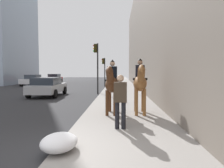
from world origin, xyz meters
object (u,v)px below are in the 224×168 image
object	(u,v)px
mounted_horse_near	(112,84)
traffic_light_far_curb	(104,67)
car_far_lane	(54,78)
pedestrian_greeting	(120,98)
mounted_horse_far	(140,83)
car_mid_lane	(48,86)
car_near_lane	(32,80)
traffic_light_near_curb	(97,61)

from	to	relation	value
mounted_horse_near	traffic_light_far_curb	xyz separation A→B (m)	(17.20, 1.54, 0.98)
car_far_lane	pedestrian_greeting	bearing A→B (deg)	21.11
mounted_horse_far	pedestrian_greeting	bearing A→B (deg)	-17.20
pedestrian_greeting	car_mid_lane	bearing A→B (deg)	33.05
car_mid_lane	car_near_lane	bearing A→B (deg)	26.86
mounted_horse_near	car_near_lane	world-z (taller)	mounted_horse_near
car_near_lane	car_far_lane	bearing A→B (deg)	173.63
car_near_lane	traffic_light_near_curb	size ratio (longest dim) A/B	0.93
car_near_lane	mounted_horse_far	bearing A→B (deg)	34.28
pedestrian_greeting	car_near_lane	distance (m)	23.43
pedestrian_greeting	car_mid_lane	distance (m)	10.89
mounted_horse_far	car_mid_lane	bearing A→B (deg)	-135.51
pedestrian_greeting	traffic_light_near_curb	xyz separation A→B (m)	(10.91, 1.88, 1.70)
car_near_lane	traffic_light_near_curb	xyz separation A→B (m)	(-9.62, -9.41, 2.05)
car_near_lane	car_mid_lane	bearing A→B (deg)	28.03
mounted_horse_far	car_near_lane	distance (m)	21.86
car_near_lane	traffic_light_far_curb	world-z (taller)	traffic_light_far_curb
car_far_lane	traffic_light_far_curb	xyz separation A→B (m)	(-7.61, -8.61, 1.64)
mounted_horse_near	traffic_light_near_curb	size ratio (longest dim) A/B	0.55
car_far_lane	traffic_light_near_curb	xyz separation A→B (m)	(-16.22, -8.61, 2.05)
car_mid_lane	traffic_light_near_curb	bearing A→B (deg)	-67.86
car_near_lane	traffic_light_near_curb	distance (m)	13.61
pedestrian_greeting	traffic_light_far_curb	size ratio (longest dim) A/B	0.48
mounted_horse_near	pedestrian_greeting	xyz separation A→B (m)	(-2.32, -0.34, -0.30)
pedestrian_greeting	traffic_light_far_curb	xyz separation A→B (m)	(19.52, 1.88, 1.29)
car_mid_lane	traffic_light_near_curb	xyz separation A→B (m)	(1.52, -3.61, 2.03)
mounted_horse_far	pedestrian_greeting	xyz separation A→B (m)	(-2.37, 0.85, -0.35)
pedestrian_greeting	car_far_lane	bearing A→B (deg)	23.88
mounted_horse_far	car_mid_lane	xyz separation A→B (m)	(7.03, 6.34, -0.69)
mounted_horse_far	traffic_light_far_curb	world-z (taller)	traffic_light_far_curb
mounted_horse_far	car_far_lane	xyz separation A→B (m)	(24.76, 11.33, -0.71)
car_near_lane	car_mid_lane	distance (m)	12.55
car_near_lane	car_mid_lane	xyz separation A→B (m)	(-11.13, -5.79, 0.02)
mounted_horse_near	car_mid_lane	xyz separation A→B (m)	(7.07, 5.16, -0.64)
car_mid_lane	mounted_horse_far	bearing A→B (deg)	-138.59
mounted_horse_near	car_mid_lane	size ratio (longest dim) A/B	0.52
mounted_horse_near	car_mid_lane	world-z (taller)	mounted_horse_near
mounted_horse_far	car_far_lane	size ratio (longest dim) A/B	0.55
mounted_horse_near	pedestrian_greeting	world-z (taller)	mounted_horse_near
car_mid_lane	pedestrian_greeting	bearing A→B (deg)	-150.31
pedestrian_greeting	traffic_light_near_curb	size ratio (longest dim) A/B	0.41
pedestrian_greeting	traffic_light_near_curb	distance (m)	11.20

